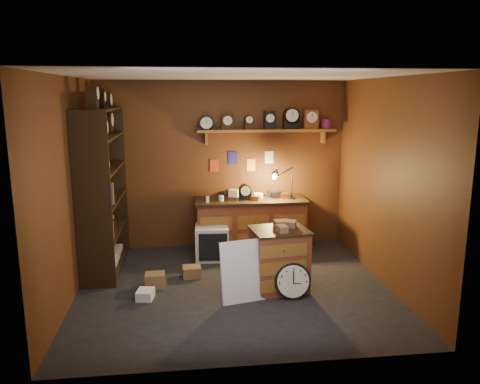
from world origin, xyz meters
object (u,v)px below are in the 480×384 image
object	(u,v)px
shelving_unit	(100,183)
low_cabinet	(279,257)
workbench	(250,222)
big_round_clock	(293,281)

from	to	relation	value
shelving_unit	low_cabinet	xyz separation A→B (m)	(2.37, -1.07, -0.82)
workbench	low_cabinet	bearing A→B (deg)	-84.59
low_cabinet	shelving_unit	bearing A→B (deg)	147.84
workbench	big_round_clock	world-z (taller)	workbench
low_cabinet	big_round_clock	bearing A→B (deg)	-77.80
low_cabinet	big_round_clock	distance (m)	0.39
shelving_unit	low_cabinet	size ratio (longest dim) A/B	2.88
workbench	low_cabinet	size ratio (longest dim) A/B	1.98
shelving_unit	low_cabinet	distance (m)	2.73
shelving_unit	big_round_clock	size ratio (longest dim) A/B	5.63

